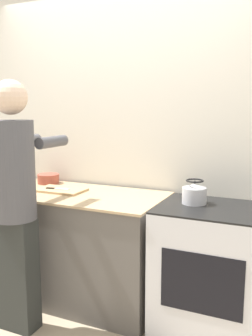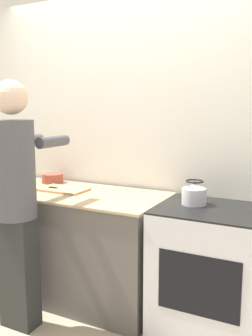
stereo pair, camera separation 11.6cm
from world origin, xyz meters
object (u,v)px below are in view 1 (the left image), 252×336
(person, at_px, (16,195))
(cutting_board, at_px, (60,190))
(bowl_prep, at_px, (48,179))
(kettle, at_px, (194,194))
(knife, at_px, (57,189))
(canister_jar, at_px, (7,175))
(oven, at_px, (211,271))

(person, bearing_deg, cutting_board, 92.16)
(person, bearing_deg, bowl_prep, 111.29)
(kettle, bearing_deg, bowl_prep, 170.67)
(person, height_order, knife, person)
(bowl_prep, bearing_deg, canister_jar, -155.26)
(cutting_board, distance_m, bowl_prep, 0.36)
(oven, bearing_deg, cutting_board, 177.89)
(knife, height_order, bowl_prep, bowl_prep)
(kettle, relative_size, canister_jar, 1.16)
(person, distance_m, knife, 0.54)
(knife, xyz_separation_m, kettle, (1.14, 0.01, 0.07))
(person, xyz_separation_m, kettle, (1.09, 0.55, -0.00))
(bowl_prep, bearing_deg, oven, -9.95)
(knife, height_order, canister_jar, canister_jar)
(oven, xyz_separation_m, knife, (-1.28, 0.03, 0.45))
(oven, relative_size, kettle, 5.30)
(person, xyz_separation_m, bowl_prep, (-0.30, 0.78, -0.05))
(oven, bearing_deg, bowl_prep, 170.05)
(cutting_board, relative_size, bowl_prep, 2.05)
(canister_jar, bearing_deg, person, -44.47)
(knife, distance_m, canister_jar, 0.60)
(person, relative_size, kettle, 10.25)
(bowl_prep, height_order, canister_jar, canister_jar)
(person, distance_m, cutting_board, 0.56)
(kettle, height_order, canister_jar, kettle)
(person, distance_m, bowl_prep, 0.84)
(knife, xyz_separation_m, canister_jar, (-0.59, 0.09, 0.05))
(kettle, distance_m, bowl_prep, 1.41)
(kettle, bearing_deg, cutting_board, 179.72)
(oven, bearing_deg, knife, 178.67)
(cutting_board, distance_m, knife, 0.03)
(canister_jar, bearing_deg, bowl_prep, 24.74)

